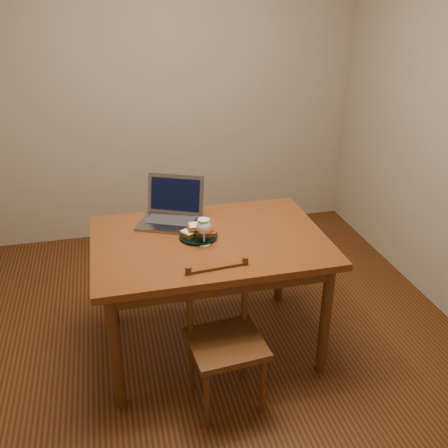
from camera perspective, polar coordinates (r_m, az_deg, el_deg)
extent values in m
cube|color=black|center=(3.26, -1.61, -12.83)|extent=(3.20, 3.20, 0.02)
cube|color=gray|center=(4.20, -6.69, 15.73)|extent=(3.20, 0.02, 2.60)
cube|color=gray|center=(1.26, 13.69, -10.58)|extent=(3.20, 0.02, 2.60)
cube|color=#441C0B|center=(2.80, -1.67, -2.04)|extent=(1.30, 0.90, 0.04)
cylinder|color=#411E0D|center=(2.65, -12.29, -14.15)|extent=(0.06, 0.06, 0.70)
cylinder|color=#411E0D|center=(2.86, 11.49, -10.68)|extent=(0.06, 0.06, 0.70)
cylinder|color=#411E0D|center=(3.26, -12.89, -5.88)|extent=(0.06, 0.06, 0.70)
cylinder|color=#411E0D|center=(3.43, 6.45, -3.61)|extent=(0.06, 0.06, 0.70)
cube|color=#411E0D|center=(2.60, 0.26, -13.53)|extent=(0.40, 0.38, 0.04)
cube|color=#411E0D|center=(2.52, -0.76, -5.88)|extent=(0.30, 0.05, 0.11)
cylinder|color=black|center=(2.80, -2.93, -1.40)|extent=(0.22, 0.22, 0.02)
cube|color=slate|center=(2.96, -6.31, 0.04)|extent=(0.41, 0.36, 0.02)
cube|color=slate|center=(3.05, -5.56, 3.41)|extent=(0.34, 0.21, 0.24)
cube|color=black|center=(3.05, -5.56, 3.41)|extent=(0.30, 0.18, 0.19)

